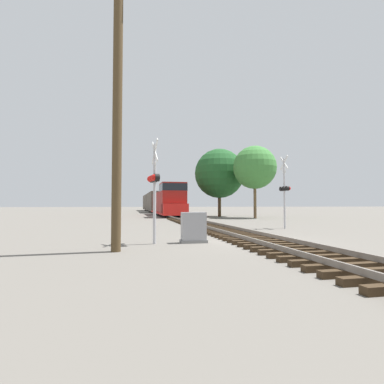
{
  "coord_description": "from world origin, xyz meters",
  "views": [
    {
      "loc": [
        -5.22,
        -11.95,
        1.55
      ],
      "look_at": [
        -0.67,
        9.69,
        2.49
      ],
      "focal_mm": 28.0,
      "sensor_mm": 36.0,
      "label": 1
    }
  ],
  "objects": [
    {
      "name": "utility_pole",
      "position": [
        -5.64,
        -1.69,
        5.09
      ],
      "size": [
        1.8,
        0.32,
        9.96
      ],
      "color": "#4C3A23",
      "rests_on": "ground"
    },
    {
      "name": "tree_far_right",
      "position": [
        9.16,
        20.69,
        5.91
      ],
      "size": [
        5.06,
        5.06,
        8.45
      ],
      "color": "brown",
      "rests_on": "ground"
    },
    {
      "name": "ground_plane",
      "position": [
        0.0,
        0.0,
        0.0
      ],
      "size": [
        400.0,
        400.0,
        0.0
      ],
      "primitive_type": "plane",
      "color": "#666059"
    },
    {
      "name": "crossing_signal_far",
      "position": [
        4.72,
        5.89,
        2.57
      ],
      "size": [
        0.35,
        1.0,
        4.75
      ],
      "rotation": [
        0.0,
        0.0,
        1.61
      ],
      "color": "#B7B7BC",
      "rests_on": "ground"
    },
    {
      "name": "freight_train",
      "position": [
        0.0,
        48.1,
        2.01
      ],
      "size": [
        2.98,
        52.87,
        4.22
      ],
      "color": "maroon",
      "rests_on": "ground"
    },
    {
      "name": "crossing_signal_near",
      "position": [
        -4.27,
        -0.03,
        2.45
      ],
      "size": [
        0.45,
        1.01,
        4.14
      ],
      "rotation": [
        0.0,
        0.0,
        -1.42
      ],
      "color": "#B7B7BC",
      "rests_on": "ground"
    },
    {
      "name": "relay_cabinet",
      "position": [
        -2.64,
        0.04,
        0.61
      ],
      "size": [
        1.08,
        0.52,
        1.24
      ],
      "color": "slate",
      "rests_on": "ground"
    },
    {
      "name": "rail_track_bed",
      "position": [
        0.0,
        -0.0,
        0.14
      ],
      "size": [
        2.6,
        160.0,
        0.31
      ],
      "color": "#382819",
      "rests_on": "ground"
    },
    {
      "name": "tree_mid_background",
      "position": [
        6.39,
        25.71,
        5.65
      ],
      "size": [
        6.48,
        6.48,
        8.9
      ],
      "color": "#473521",
      "rests_on": "ground"
    }
  ]
}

